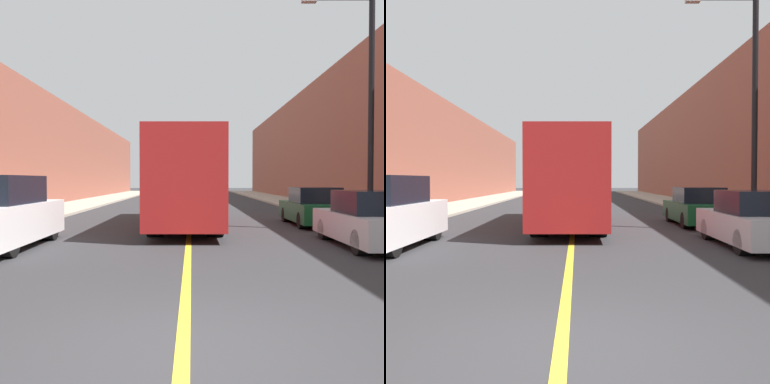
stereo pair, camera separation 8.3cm
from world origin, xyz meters
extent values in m
plane|color=#2D2D30|center=(0.00, 0.00, 0.00)|extent=(200.00, 200.00, 0.00)
cube|color=#A89E8C|center=(-7.82, 30.00, 0.06)|extent=(3.58, 72.00, 0.13)
cube|color=#A89E8C|center=(7.82, 30.00, 0.06)|extent=(3.58, 72.00, 0.13)
cube|color=brown|center=(-11.61, 30.00, 3.89)|extent=(4.00, 72.00, 7.77)
cube|color=brown|center=(11.61, 30.00, 4.78)|extent=(4.00, 72.00, 9.56)
cube|color=gold|center=(0.00, 30.00, 0.00)|extent=(0.16, 72.00, 0.01)
cube|color=#AD1E1E|center=(-0.12, 12.90, 1.85)|extent=(2.41, 10.75, 3.05)
cube|color=black|center=(-0.12, 7.56, 2.38)|extent=(2.05, 0.04, 1.37)
cylinder|color=black|center=(-1.06, 9.57, 0.53)|extent=(0.53, 1.06, 1.06)
cylinder|color=black|center=(0.82, 9.57, 0.53)|extent=(0.53, 1.06, 1.06)
cylinder|color=black|center=(-1.06, 16.24, 0.53)|extent=(0.53, 1.06, 1.06)
cylinder|color=black|center=(0.82, 16.24, 0.53)|extent=(0.53, 1.06, 1.06)
cube|color=silver|center=(-4.89, 7.16, 0.69)|extent=(1.86, 4.90, 0.97)
cylinder|color=black|center=(-4.16, 5.64, 0.34)|extent=(0.41, 0.68, 0.68)
cylinder|color=black|center=(-4.16, 8.68, 0.34)|extent=(0.41, 0.68, 0.68)
cube|color=silver|center=(4.84, 7.41, 0.54)|extent=(1.77, 4.54, 0.72)
cube|color=black|center=(4.84, 7.18, 1.20)|extent=(1.56, 2.04, 0.61)
cylinder|color=black|center=(4.15, 6.00, 0.31)|extent=(0.39, 0.62, 0.62)
cylinder|color=black|center=(4.15, 8.81, 0.31)|extent=(0.39, 0.62, 0.62)
cylinder|color=black|center=(5.53, 8.81, 0.31)|extent=(0.39, 0.62, 0.62)
cube|color=#145128|center=(4.91, 13.21, 0.54)|extent=(1.83, 4.53, 0.71)
cube|color=black|center=(4.91, 12.99, 1.20)|extent=(1.61, 2.04, 0.61)
cube|color=black|center=(4.91, 10.98, 0.67)|extent=(1.55, 0.04, 0.32)
cylinder|color=black|center=(4.20, 11.81, 0.31)|extent=(0.40, 0.62, 0.62)
cylinder|color=black|center=(5.63, 11.81, 0.31)|extent=(0.40, 0.62, 0.62)
cylinder|color=black|center=(4.20, 14.62, 0.31)|extent=(0.40, 0.62, 0.62)
cylinder|color=black|center=(5.63, 14.62, 0.31)|extent=(0.40, 0.62, 0.62)
cylinder|color=black|center=(6.33, 11.05, 4.14)|extent=(0.20, 0.20, 8.03)
cube|color=#999993|center=(4.14, 11.05, 8.01)|extent=(0.50, 0.24, 0.16)
camera|label=1|loc=(0.10, -4.59, 1.78)|focal=42.00mm
camera|label=2|loc=(0.18, -4.59, 1.78)|focal=42.00mm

